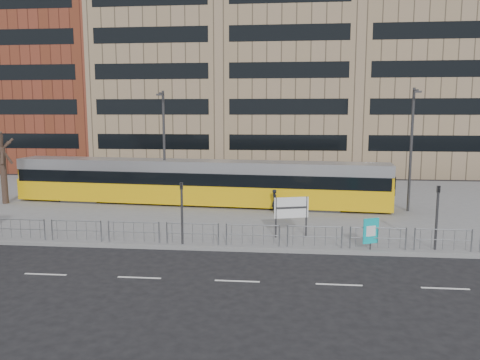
# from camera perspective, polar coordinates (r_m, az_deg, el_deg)

# --- Properties ---
(ground) EXTENTS (120.00, 120.00, 0.00)m
(ground) POSITION_cam_1_polar(r_m,az_deg,el_deg) (23.06, -4.31, -8.56)
(ground) COLOR black
(ground) RESTS_ON ground
(plaza) EXTENTS (64.00, 24.00, 0.15)m
(plaza) POSITION_cam_1_polar(r_m,az_deg,el_deg) (34.59, -0.89, -2.71)
(plaza) COLOR slate
(plaza) RESTS_ON ground
(kerb) EXTENTS (64.00, 0.25, 0.17)m
(kerb) POSITION_cam_1_polar(r_m,az_deg,el_deg) (23.09, -4.29, -8.34)
(kerb) COLOR gray
(kerb) RESTS_ON ground
(building_row) EXTENTS (70.40, 18.40, 31.20)m
(building_row) POSITION_cam_1_polar(r_m,az_deg,el_deg) (56.40, 3.35, 14.63)
(building_row) COLOR brown
(building_row) RESTS_ON ground
(pedestrian_barrier) EXTENTS (32.07, 0.07, 1.10)m
(pedestrian_barrier) POSITION_cam_1_polar(r_m,az_deg,el_deg) (23.03, 0.82, -6.02)
(pedestrian_barrier) COLOR gray
(pedestrian_barrier) RESTS_ON plaza
(road_markings) EXTENTS (62.00, 0.12, 0.01)m
(road_markings) POSITION_cam_1_polar(r_m,az_deg,el_deg) (19.16, -3.40, -12.09)
(road_markings) COLOR white
(road_markings) RESTS_ON ground
(tram) EXTENTS (26.76, 4.74, 3.14)m
(tram) POSITION_cam_1_polar(r_m,az_deg,el_deg) (33.29, -5.29, -0.29)
(tram) COLOR #E3AE0C
(tram) RESTS_ON plaza
(station_sign) EXTENTS (1.79, 0.57, 2.12)m
(station_sign) POSITION_cam_1_polar(r_m,az_deg,el_deg) (24.68, 6.27, -3.59)
(station_sign) COLOR #2D2D30
(station_sign) RESTS_ON plaza
(ad_panel) EXTENTS (0.77, 0.39, 1.53)m
(ad_panel) POSITION_cam_1_polar(r_m,az_deg,el_deg) (23.23, 15.67, -6.05)
(ad_panel) COLOR #2D2D30
(ad_panel) RESTS_ON plaza
(pedestrian) EXTENTS (0.46, 0.62, 1.56)m
(pedestrian) POSITION_cam_1_polar(r_m,az_deg,el_deg) (30.45, 4.27, -2.61)
(pedestrian) COLOR black
(pedestrian) RESTS_ON plaza
(traffic_light_west) EXTENTS (0.18, 0.22, 3.10)m
(traffic_light_west) POSITION_cam_1_polar(r_m,az_deg,el_deg) (23.26, -7.11, -3.06)
(traffic_light_west) COLOR #2D2D30
(traffic_light_west) RESTS_ON plaza
(traffic_light_east) EXTENTS (0.18, 0.21, 3.10)m
(traffic_light_east) POSITION_cam_1_polar(r_m,az_deg,el_deg) (24.03, 22.92, -3.29)
(traffic_light_east) COLOR #2D2D30
(traffic_light_east) RESTS_ON plaza
(lamp_post_west) EXTENTS (0.45, 1.04, 7.99)m
(lamp_post_west) POSITION_cam_1_polar(r_m,az_deg,el_deg) (33.48, -9.26, 4.49)
(lamp_post_west) COLOR #2D2D30
(lamp_post_west) RESTS_ON plaza
(lamp_post_east) EXTENTS (0.45, 1.04, 8.07)m
(lamp_post_east) POSITION_cam_1_polar(r_m,az_deg,el_deg) (32.48, 20.18, 4.05)
(lamp_post_east) COLOR #2D2D30
(lamp_post_east) RESTS_ON plaza
(bare_tree) EXTENTS (4.06, 4.06, 7.14)m
(bare_tree) POSITION_cam_1_polar(r_m,az_deg,el_deg) (37.19, -27.17, 5.45)
(bare_tree) COLOR #32221B
(bare_tree) RESTS_ON plaza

